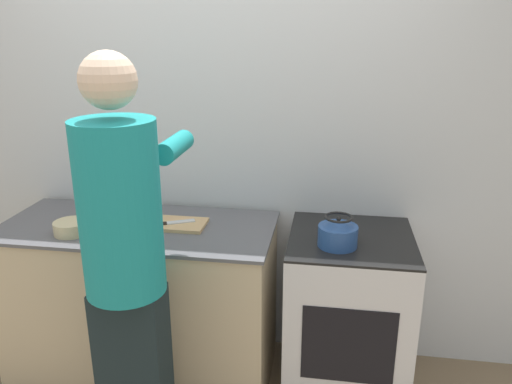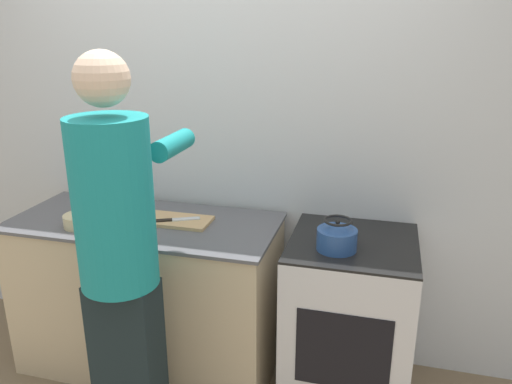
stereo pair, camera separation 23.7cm
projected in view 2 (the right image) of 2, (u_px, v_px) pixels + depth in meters
name	position (u px, v px, depth m)	size (l,w,h in m)	color
wall_back	(227.00, 137.00, 2.83)	(8.00, 0.05, 2.60)	silver
counter	(149.00, 294.00, 2.84)	(1.45, 0.65, 0.90)	#C6B28E
oven	(348.00, 322.00, 2.57)	(0.62, 0.63, 0.90)	silver
person	(120.00, 252.00, 2.10)	(0.37, 0.61, 1.82)	black
cutting_board	(176.00, 220.00, 2.68)	(0.37, 0.20, 0.02)	tan
knife	(176.00, 220.00, 2.66)	(0.23, 0.13, 0.01)	silver
kettle	(337.00, 237.00, 2.32)	(0.19, 0.19, 0.15)	#284C8C
bowl_prep	(80.00, 220.00, 2.61)	(0.17, 0.17, 0.07)	#C6B789
canister_jar	(106.00, 201.00, 2.79)	(0.13, 0.13, 0.14)	tan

